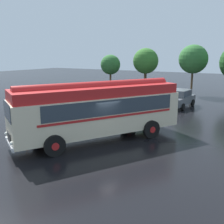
# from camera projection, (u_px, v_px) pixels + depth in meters

# --- Properties ---
(ground_plane) EXTENTS (120.00, 120.00, 0.00)m
(ground_plane) POSITION_uv_depth(u_px,v_px,m) (102.00, 140.00, 15.54)
(ground_plane) COLOR black
(vintage_bus) EXTENTS (7.10, 9.98, 3.49)m
(vintage_bus) POSITION_uv_depth(u_px,v_px,m) (98.00, 109.00, 15.31)
(vintage_bus) COLOR beige
(vintage_bus) RESTS_ON ground
(car_near_left) EXTENTS (2.05, 4.24, 1.66)m
(car_near_left) POSITION_uv_depth(u_px,v_px,m) (135.00, 93.00, 28.66)
(car_near_left) COLOR #B7BABF
(car_near_left) RESTS_ON ground
(car_mid_left) EXTENTS (2.22, 4.33, 1.66)m
(car_mid_left) POSITION_uv_depth(u_px,v_px,m) (156.00, 95.00, 26.85)
(car_mid_left) COLOR #B7BABF
(car_mid_left) RESTS_ON ground
(car_mid_right) EXTENTS (2.22, 4.32, 1.66)m
(car_mid_right) POSITION_uv_depth(u_px,v_px,m) (180.00, 98.00, 25.16)
(car_mid_right) COLOR #4C5156
(car_mid_right) RESTS_ON ground
(tree_far_left) EXTENTS (2.86, 2.86, 4.91)m
(tree_far_left) POSITION_uv_depth(u_px,v_px,m) (110.00, 64.00, 37.93)
(tree_far_left) COLOR #4C3823
(tree_far_left) RESTS_ON ground
(tree_left_of_centre) EXTENTS (3.45, 3.45, 5.79)m
(tree_left_of_centre) POSITION_uv_depth(u_px,v_px,m) (146.00, 61.00, 35.61)
(tree_left_of_centre) COLOR #4C3823
(tree_left_of_centre) RESTS_ON ground
(tree_centre) EXTENTS (3.46, 3.46, 6.12)m
(tree_centre) POSITION_uv_depth(u_px,v_px,m) (193.00, 59.00, 31.54)
(tree_centre) COLOR #4C3823
(tree_centre) RESTS_ON ground
(traffic_cone) EXTENTS (0.36, 0.36, 0.55)m
(traffic_cone) POSITION_uv_depth(u_px,v_px,m) (26.00, 138.00, 15.07)
(traffic_cone) COLOR orange
(traffic_cone) RESTS_ON ground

